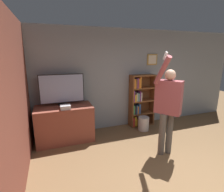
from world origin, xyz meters
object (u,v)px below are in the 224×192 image
game_console (65,107)px  person (168,104)px  television (62,89)px  bookshelf (140,102)px  waste_bin (143,124)px

game_console → person: size_ratio=0.11×
television → person: bearing=-37.0°
bookshelf → waste_bin: (-0.05, -0.36, -0.53)m
bookshelf → person: 1.59m
person → waste_bin: person is taller
television → person: person is taller
bookshelf → game_console: bearing=-168.6°
game_console → waste_bin: bearing=1.7°
person → waste_bin: 1.48m
bookshelf → person: (-0.21, -1.53, 0.37)m
television → bookshelf: size_ratio=0.69×
person → television: bearing=-164.0°
game_console → person: (1.89, -1.11, 0.19)m
television → person: 2.40m
game_console → waste_bin: size_ratio=0.60×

